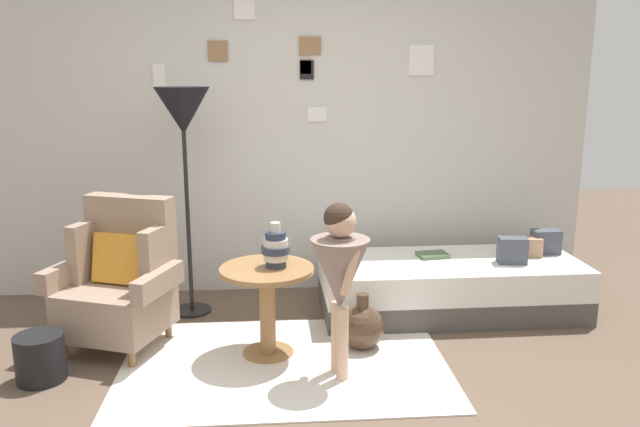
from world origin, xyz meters
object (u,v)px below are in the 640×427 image
at_px(book_on_daybed, 433,255).
at_px(demijohn_near, 362,327).
at_px(magazine_basket, 40,358).
at_px(person_child, 340,269).
at_px(vase_striped, 276,248).
at_px(side_table, 267,293).
at_px(floor_lamp, 183,120).
at_px(daybed, 450,286).
at_px(armchair, 120,281).

relative_size(book_on_daybed, demijohn_near, 0.59).
bearing_deg(magazine_basket, person_child, -2.97).
bearing_deg(vase_striped, side_table, -166.77).
distance_m(floor_lamp, book_on_daybed, 2.08).
bearing_deg(side_table, demijohn_near, 4.46).
xyz_separation_m(vase_striped, book_on_daybed, (1.18, 0.72, -0.28)).
xyz_separation_m(floor_lamp, person_child, (0.99, -1.10, -0.77)).
relative_size(daybed, vase_striped, 6.77).
distance_m(vase_striped, person_child, 0.50).
distance_m(vase_striped, magazine_basket, 1.51).
relative_size(person_child, magazine_basket, 3.76).
relative_size(daybed, magazine_basket, 6.82).
bearing_deg(armchair, daybed, 9.76).
bearing_deg(magazine_basket, book_on_daybed, 20.77).
distance_m(daybed, demijohn_near, 0.95).
distance_m(daybed, person_child, 1.42).
bearing_deg(magazine_basket, armchair, 52.31).
relative_size(daybed, floor_lamp, 1.15).
bearing_deg(magazine_basket, vase_striped, 10.38).
bearing_deg(side_table, magazine_basket, -169.75).
xyz_separation_m(vase_striped, demijohn_near, (0.55, 0.03, -0.55)).
distance_m(armchair, book_on_daybed, 2.25).
bearing_deg(person_child, book_on_daybed, 52.33).
bearing_deg(magazine_basket, daybed, 18.09).
distance_m(floor_lamp, magazine_basket, 1.80).
height_order(book_on_daybed, magazine_basket, book_on_daybed).
height_order(armchair, side_table, armchair).
bearing_deg(vase_striped, armchair, 167.48).
height_order(side_table, person_child, person_child).
bearing_deg(person_child, magazine_basket, 177.03).
height_order(side_table, book_on_daybed, side_table).
bearing_deg(person_child, floor_lamp, 132.00).
xyz_separation_m(book_on_daybed, magazine_basket, (-2.56, -0.97, -0.28)).
distance_m(vase_striped, book_on_daybed, 1.41).
bearing_deg(daybed, armchair, -170.24).
xyz_separation_m(armchair, person_child, (1.37, -0.57, 0.23)).
height_order(vase_striped, person_child, person_child).
bearing_deg(armchair, floor_lamp, 54.81).
bearing_deg(magazine_basket, side_table, 10.25).
bearing_deg(person_child, demijohn_near, 63.35).
bearing_deg(daybed, side_table, -154.88).
relative_size(demijohn_near, magazine_basket, 1.33).
bearing_deg(side_table, daybed, 25.12).
bearing_deg(floor_lamp, magazine_basket, -126.38).
bearing_deg(demijohn_near, book_on_daybed, 47.36).
xyz_separation_m(person_child, demijohn_near, (0.19, 0.38, -0.52)).
bearing_deg(floor_lamp, daybed, -4.17).
height_order(vase_striped, floor_lamp, floor_lamp).
height_order(floor_lamp, magazine_basket, floor_lamp).
height_order(vase_striped, demijohn_near, vase_striped).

